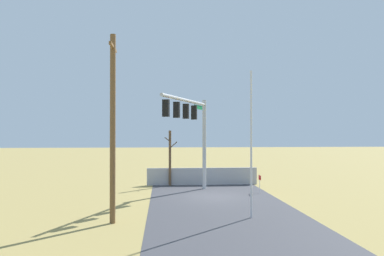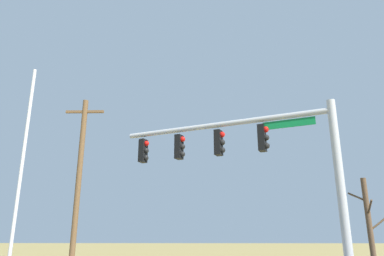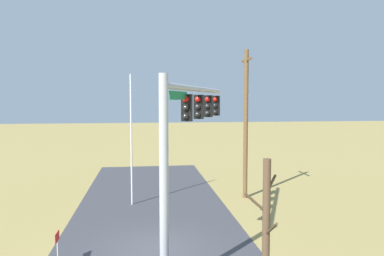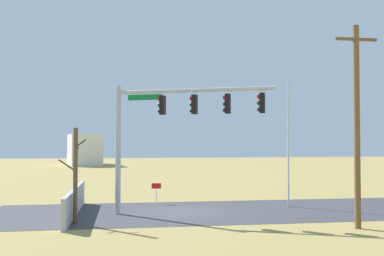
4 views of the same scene
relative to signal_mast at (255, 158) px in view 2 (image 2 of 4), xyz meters
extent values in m
cylinder|color=#B2B5BA|center=(2.47, -1.06, -1.53)|extent=(0.28, 0.28, 6.58)
cylinder|color=#B2B5BA|center=(-1.20, 0.52, 1.41)|extent=(7.43, 3.34, 0.20)
cube|color=#0F7238|center=(1.15, -0.49, 1.13)|extent=(1.67, 0.74, 0.28)
cube|color=black|center=(0.27, -0.11, 0.71)|extent=(0.36, 0.43, 0.96)
sphere|color=red|center=(0.40, -0.17, 1.01)|extent=(0.22, 0.22, 0.22)
sphere|color=black|center=(0.40, -0.17, 0.71)|extent=(0.22, 0.22, 0.22)
sphere|color=black|center=(0.40, -0.17, 0.41)|extent=(0.22, 0.22, 0.22)
cube|color=black|center=(-1.25, 0.54, 0.71)|extent=(0.36, 0.43, 0.96)
sphere|color=red|center=(-1.11, 0.48, 1.01)|extent=(0.22, 0.22, 0.22)
sphere|color=black|center=(-1.11, 0.48, 0.71)|extent=(0.22, 0.22, 0.22)
sphere|color=black|center=(-1.11, 0.48, 0.41)|extent=(0.22, 0.22, 0.22)
cube|color=black|center=(-2.77, 1.19, 0.71)|extent=(0.36, 0.43, 0.96)
sphere|color=red|center=(-2.63, 1.13, 1.01)|extent=(0.22, 0.22, 0.22)
sphere|color=black|center=(-2.63, 1.13, 0.71)|extent=(0.22, 0.22, 0.22)
sphere|color=black|center=(-2.63, 1.13, 0.41)|extent=(0.22, 0.22, 0.22)
cube|color=black|center=(-4.29, 1.84, 0.71)|extent=(0.36, 0.43, 0.96)
sphere|color=red|center=(-4.15, 1.78, 1.01)|extent=(0.22, 0.22, 0.22)
sphere|color=black|center=(-4.15, 1.78, 0.71)|extent=(0.22, 0.22, 0.22)
sphere|color=black|center=(-4.15, 1.78, 0.41)|extent=(0.22, 0.22, 0.22)
cylinder|color=silver|center=(-7.13, -2.31, -1.21)|extent=(0.10, 0.10, 7.22)
cylinder|color=brown|center=(-7.70, 4.32, -0.46)|extent=(0.26, 0.26, 8.72)
cube|color=brown|center=(-7.70, 4.32, 3.30)|extent=(1.90, 0.12, 0.12)
cylinder|color=brown|center=(4.33, 1.44, -2.66)|extent=(0.20, 0.20, 4.32)
cylinder|color=brown|center=(4.70, 1.44, -2.19)|extent=(0.78, 0.07, 0.57)
cylinder|color=brown|center=(4.10, 1.64, -1.20)|extent=(0.54, 0.47, 0.39)
cylinder|color=brown|center=(4.31, 1.17, -1.63)|extent=(0.12, 0.61, 0.55)
camera|label=1|loc=(-25.38, 2.02, -0.64)|focal=35.42mm
camera|label=2|loc=(-1.94, -12.43, -2.55)|focal=33.37mm
camera|label=3|loc=(13.18, -1.65, 0.98)|focal=34.38mm
camera|label=4|loc=(2.18, 22.27, -1.13)|focal=42.05mm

